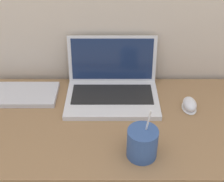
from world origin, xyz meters
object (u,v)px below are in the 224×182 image
(drink_cup, at_px, (142,143))
(computer_mouse, at_px, (189,105))
(laptop, at_px, (112,86))
(external_keyboard, at_px, (3,94))

(drink_cup, bearing_deg, computer_mouse, 49.86)
(laptop, xyz_separation_m, computer_mouse, (0.31, -0.09, -0.03))
(external_keyboard, bearing_deg, drink_cup, -30.65)
(laptop, relative_size, drink_cup, 1.94)
(drink_cup, distance_m, external_keyboard, 0.65)
(laptop, distance_m, computer_mouse, 0.32)
(external_keyboard, bearing_deg, computer_mouse, -6.09)
(laptop, bearing_deg, external_keyboard, -178.46)
(computer_mouse, height_order, external_keyboard, computer_mouse)
(drink_cup, relative_size, computer_mouse, 2.18)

